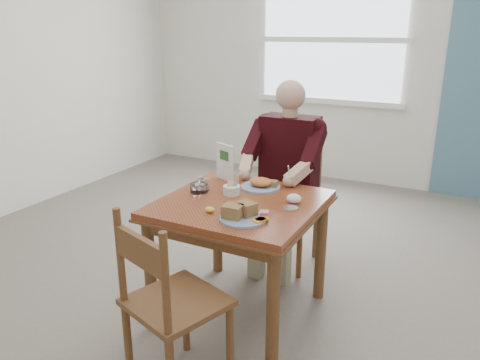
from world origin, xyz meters
The scene contains 16 objects.
floor centered at (0.00, 0.00, 0.00)m, with size 6.00×6.00×0.00m, color #6B6156.
wall_back centered at (0.00, 3.00, 1.40)m, with size 5.50×5.50×0.00m, color white.
lemon_wedge centered at (-0.07, -0.24, 0.77)m, with size 0.06×0.04×0.03m, color yellow.
napkin centered at (0.30, 0.11, 0.78)m, with size 0.09×0.07×0.06m, color white.
metal_dish centered at (0.31, 0.01, 0.76)m, with size 0.09×0.09×0.01m, color silver.
window centered at (-0.40, 2.97, 1.60)m, with size 1.72×0.04×1.42m.
table centered at (0.00, 0.00, 0.64)m, with size 0.92×0.92×0.75m.
chair_far centered at (0.00, 0.80, 0.48)m, with size 0.42×0.42×0.95m.
chair_near centered at (0.00, -0.75, 0.48)m, with size 0.53×0.53×0.95m.
diner centered at (0.00, 0.71, 0.81)m, with size 0.53×0.56×1.39m.
near_plate centered at (0.14, -0.24, 0.78)m, with size 0.28×0.27×0.08m.
far_plate centered at (0.01, 0.27, 0.78)m, with size 0.28×0.28×0.07m.
caddy centered at (-0.10, 0.08, 0.78)m, with size 0.11×0.11×0.08m.
shakers centered at (-0.30, 0.07, 0.79)m, with size 0.08×0.04×0.08m.
creamer centered at (-0.30, 0.02, 0.78)m, with size 0.13×0.13×0.05m.
menu centered at (-0.27, 0.31, 0.87)m, with size 0.16×0.08×0.25m.
Camera 1 is at (1.19, -2.30, 1.72)m, focal length 35.00 mm.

